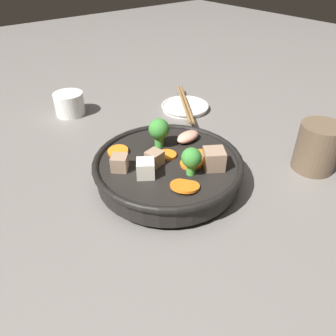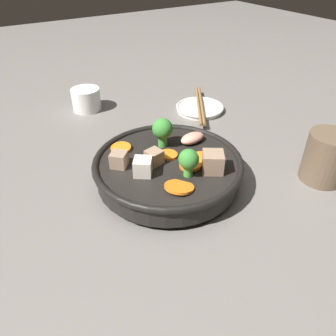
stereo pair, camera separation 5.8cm
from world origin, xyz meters
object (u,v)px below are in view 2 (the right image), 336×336
object	(u,v)px
stirfry_bowl	(168,167)
tea_cup	(86,99)
side_saucer	(200,108)
chopsticks_pair	(200,105)
dark_mug	(327,157)

from	to	relation	value
stirfry_bowl	tea_cup	world-z (taller)	stirfry_bowl
stirfry_bowl	side_saucer	bearing A→B (deg)	42.90
side_saucer	chopsticks_pair	xyz separation A→B (m)	(0.00, 0.00, 0.01)
stirfry_bowl	dark_mug	world-z (taller)	stirfry_bowl
chopsticks_pair	side_saucer	bearing A→B (deg)	-135.00
side_saucer	dark_mug	xyz separation A→B (m)	(0.02, -0.35, 0.04)
stirfry_bowl	side_saucer	size ratio (longest dim) A/B	2.16
stirfry_bowl	dark_mug	size ratio (longest dim) A/B	2.57
tea_cup	chopsticks_pair	bearing A→B (deg)	-33.47
tea_cup	chopsticks_pair	size ratio (longest dim) A/B	0.38
tea_cup	dark_mug	bearing A→B (deg)	-63.05
side_saucer	tea_cup	xyz separation A→B (m)	(-0.24, 0.16, 0.02)
tea_cup	chopsticks_pair	world-z (taller)	tea_cup
stirfry_bowl	dark_mug	xyz separation A→B (m)	(0.25, -0.14, 0.01)
tea_cup	dark_mug	size ratio (longest dim) A/B	0.71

